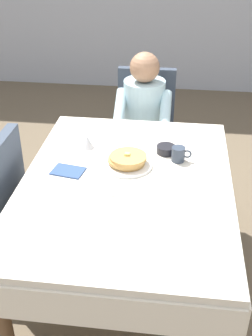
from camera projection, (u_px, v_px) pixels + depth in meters
ground_plane at (126, 282)px, 2.66m from camera, size 14.00×14.00×0.00m
dining_table_main at (126, 195)px, 2.32m from camera, size 1.12×1.52×0.74m
chair_diner at (145, 122)px, 3.37m from camera, size 0.44×0.45×0.93m
diner_person at (144, 114)px, 3.17m from camera, size 0.40×0.43×1.12m
plate_breakfast at (127, 164)px, 2.40m from camera, size 0.28×0.28×0.02m
breakfast_stack at (128, 159)px, 2.38m from camera, size 0.21×0.21×0.06m
cup_coffee at (179, 154)px, 2.43m from camera, size 0.11×0.08×0.08m
bowl_butter at (166, 149)px, 2.52m from camera, size 0.11×0.11×0.04m
syrup_pitcher at (87, 142)px, 2.56m from camera, size 0.08×0.08×0.07m
fork_left_of_plate at (93, 165)px, 2.41m from camera, size 0.02×0.18×0.00m
knife_right_of_plate at (161, 169)px, 2.37m from camera, size 0.02×0.20×0.00m
spoon_near_edge at (118, 196)px, 2.15m from camera, size 0.15×0.02×0.00m
napkin_folded at (68, 171)px, 2.35m from camera, size 0.19×0.15×0.01m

